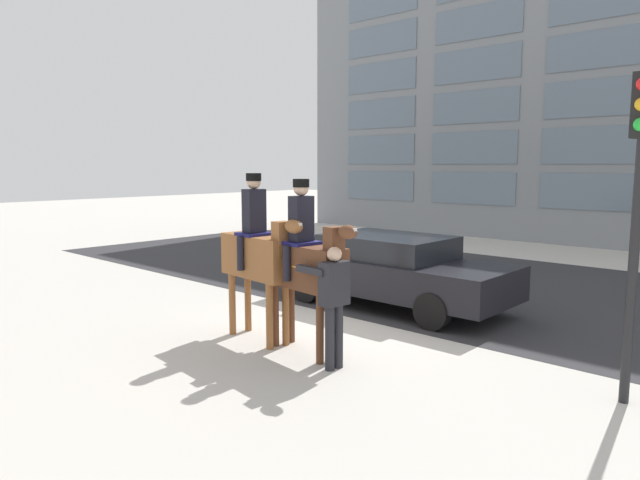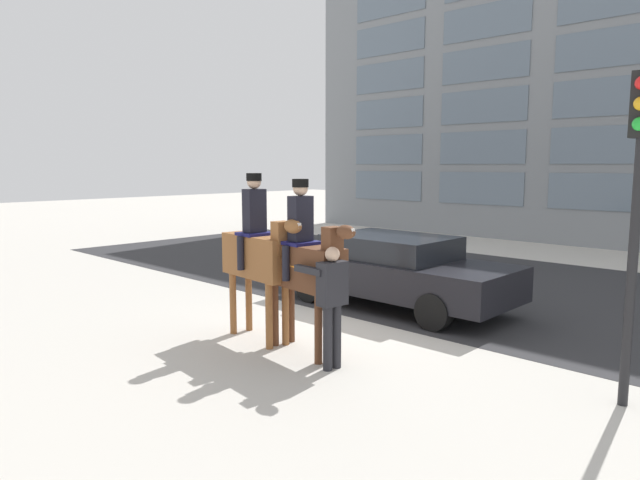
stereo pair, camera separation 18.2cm
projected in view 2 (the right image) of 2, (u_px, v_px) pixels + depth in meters
The scene contains 8 objects.
ground_plane at pixel (346, 326), 9.87m from camera, with size 80.00×80.00×0.00m, color beige.
road_surface at pixel (480, 285), 13.27m from camera, with size 25.09×8.50×0.01m.
office_building_facade at pixel (614, 32), 18.27m from camera, with size 25.09×0.33×14.03m.
mounted_horse_lead at pixel (259, 253), 8.95m from camera, with size 1.89×0.65×2.65m.
mounted_horse_companion at pixel (305, 262), 8.32m from camera, with size 1.90×0.65×2.57m.
pedestrian_bystander at pixel (331, 297), 7.69m from camera, with size 0.86×0.43×1.69m.
street_car_near_lane at pixel (394, 269), 11.19m from camera, with size 4.72×2.01×1.40m.
traffic_light at pixel (638, 185), 6.30m from camera, with size 0.24×0.29×3.79m.
Camera 2 is at (6.31, -7.24, 2.77)m, focal length 32.00 mm.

